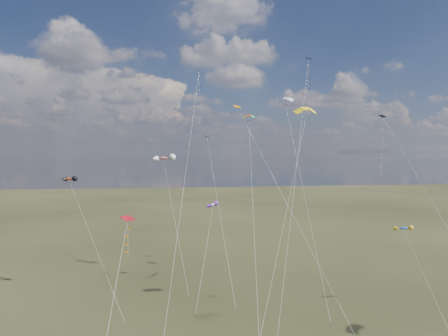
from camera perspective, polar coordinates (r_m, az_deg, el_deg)
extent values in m
cube|color=black|center=(69.72, 12.00, 15.05)|extent=(1.21, 1.22, 0.33)
cylinder|color=silver|center=(55.79, 10.22, -0.79)|extent=(11.39, 22.10, 36.85)
cube|color=#0E1C4C|center=(71.24, -3.56, 13.83)|extent=(1.09, 1.10, 0.36)
cylinder|color=silver|center=(56.68, -5.59, -1.33)|extent=(6.14, 26.18, 35.65)
cube|color=black|center=(66.91, -2.44, 4.48)|extent=(0.95, 0.97, 0.28)
cylinder|color=silver|center=(60.68, -0.58, -6.63)|extent=(2.56, 14.23, 23.94)
cube|color=#332316|center=(57.23, 1.73, -19.58)|extent=(0.10, 0.10, 0.12)
cube|color=#A60616|center=(40.42, -13.59, -6.99)|extent=(1.54, 1.54, 0.35)
cylinder|color=silver|center=(37.83, -15.90, -19.41)|extent=(2.08, 9.81, 14.93)
cube|color=#090C43|center=(51.77, 21.69, 6.90)|extent=(0.83, 0.85, 0.26)
cube|color=#D47500|center=(58.19, 1.88, 8.77)|extent=(1.20, 1.15, 0.45)
cylinder|color=silver|center=(51.74, 9.50, -5.97)|extent=(11.11, 16.30, 27.96)
cylinder|color=silver|center=(45.16, 8.38, -7.90)|extent=(9.20, 11.45, 26.84)
cylinder|color=silver|center=(57.95, 11.57, -4.08)|extent=(1.21, 16.11, 30.01)
cube|color=#332316|center=(54.65, 15.07, -20.75)|extent=(0.10, 0.10, 0.12)
cylinder|color=silver|center=(48.64, 4.25, -7.16)|extent=(3.31, 22.25, 26.83)
ellipsoid|color=red|center=(64.07, -21.27, -1.47)|extent=(2.60, 2.10, 0.90)
cylinder|color=silver|center=(58.45, -18.00, -10.38)|extent=(9.38, 12.14, 17.36)
cube|color=#332316|center=(54.72, -13.91, -20.71)|extent=(0.10, 0.10, 0.12)
ellipsoid|color=silver|center=(63.54, -1.57, -5.22)|extent=(1.81, 2.58, 0.82)
cylinder|color=silver|center=(59.18, -2.72, -12.24)|extent=(3.61, 11.15, 13.09)
cube|color=#332316|center=(55.83, -4.11, -20.17)|extent=(0.10, 0.10, 0.12)
ellipsoid|color=red|center=(69.46, -8.66, 1.40)|extent=(3.92, 2.69, 1.44)
cylinder|color=silver|center=(64.91, -6.98, -7.67)|extent=(3.81, 11.07, 20.34)
cube|color=#332316|center=(62.25, -5.02, -17.75)|extent=(0.10, 0.10, 0.12)
ellipsoid|color=#1339C3|center=(59.86, 24.30, -7.84)|extent=(2.27, 0.83, 0.74)
cylinder|color=silver|center=(57.90, 26.88, -13.85)|extent=(0.90, 8.47, 11.07)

